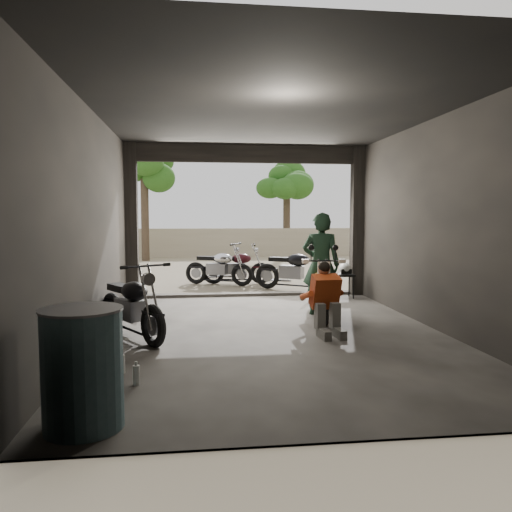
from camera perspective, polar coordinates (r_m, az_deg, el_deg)
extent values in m
plane|color=#7A6D56|center=(7.35, 1.79, -9.02)|extent=(80.00, 80.00, 0.00)
cube|color=#2D2B28|center=(7.35, 1.79, -8.95)|extent=(5.00, 7.00, 0.02)
plane|color=black|center=(7.29, 1.86, 16.21)|extent=(7.00, 7.00, 0.00)
cube|color=black|center=(3.73, 10.07, 2.47)|extent=(5.00, 0.02, 3.20)
cube|color=black|center=(7.20, -18.27, 3.32)|extent=(0.02, 7.00, 3.20)
cube|color=black|center=(7.92, 20.03, 3.37)|extent=(0.02, 7.00, 3.20)
cube|color=black|center=(10.52, -14.03, 3.76)|extent=(0.24, 0.24, 3.20)
cube|color=black|center=(11.00, 11.45, 3.84)|extent=(0.24, 0.24, 3.20)
cube|color=black|center=(10.62, -1.03, 11.58)|extent=(5.00, 0.16, 0.36)
cube|color=#2D2B28|center=(10.75, -1.05, -4.44)|extent=(5.00, 0.25, 0.08)
cube|color=gray|center=(21.12, -3.99, 1.55)|extent=(18.00, 0.30, 1.20)
cylinder|color=#382B1E|center=(19.65, -12.58, 4.69)|extent=(0.30, 0.30, 3.58)
ellipsoid|color=#1E4C14|center=(19.79, -12.69, 11.19)|extent=(2.20, 2.20, 3.14)
cylinder|color=#382B1E|center=(21.42, 3.52, 4.27)|extent=(0.30, 0.30, 3.20)
ellipsoid|color=#1E4C14|center=(21.50, 3.54, 9.61)|extent=(2.20, 2.20, 2.80)
imported|color=black|center=(8.70, 7.44, -0.95)|extent=(0.76, 0.62, 1.79)
cube|color=black|center=(10.60, 10.05, -2.16)|extent=(0.37, 0.37, 0.04)
cylinder|color=black|center=(10.44, 9.47, -3.62)|extent=(0.03, 0.03, 0.50)
cylinder|color=black|center=(10.53, 11.09, -3.58)|extent=(0.03, 0.03, 0.50)
cylinder|color=black|center=(10.73, 9.00, -3.39)|extent=(0.03, 0.03, 0.50)
cylinder|color=black|center=(10.82, 10.58, -3.35)|extent=(0.03, 0.03, 0.50)
ellipsoid|color=silver|center=(10.61, 10.15, -1.38)|extent=(0.29, 0.30, 0.24)
cylinder|color=#35535A|center=(4.34, -19.18, -12.23)|extent=(0.65, 0.65, 0.99)
cylinder|color=black|center=(10.57, 16.43, 0.26)|extent=(0.08, 0.08, 1.93)
cylinder|color=beige|center=(10.52, 16.58, 4.54)|extent=(0.70, 0.03, 0.70)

